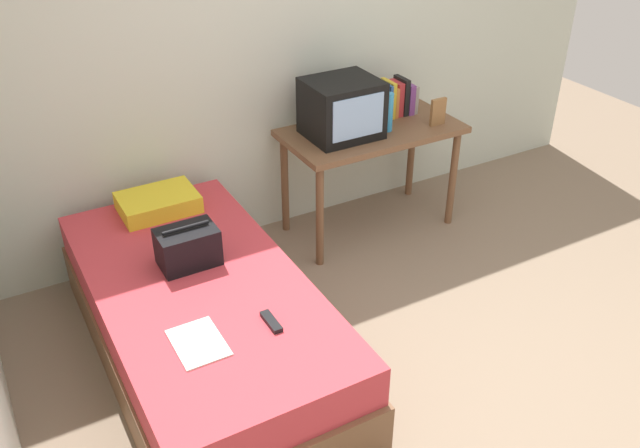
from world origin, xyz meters
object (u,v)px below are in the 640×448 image
at_px(desk, 371,142).
at_px(handbag, 188,247).
at_px(water_bottle, 388,112).
at_px(tv, 342,108).
at_px(remote_dark, 271,322).
at_px(magazine, 198,343).
at_px(bed, 203,322).
at_px(picture_frame, 438,112).
at_px(book_row, 395,99).
at_px(remote_silver, 167,270).
at_px(pillow, 158,202).

distance_m(desk, handbag, 1.56).
height_order(desk, water_bottle, water_bottle).
bearing_deg(tv, remote_dark, -132.10).
relative_size(handbag, remote_dark, 1.92).
bearing_deg(magazine, bed, 69.27).
xyz_separation_m(bed, picture_frame, (1.88, 0.56, 0.58)).
bearing_deg(book_row, water_bottle, -134.77).
bearing_deg(remote_silver, pillow, 75.74).
bearing_deg(magazine, pillow, 80.06).
relative_size(desk, book_row, 4.30).
xyz_separation_m(desk, book_row, (0.26, 0.13, 0.20)).
xyz_separation_m(handbag, magazine, (-0.18, -0.60, -0.10)).
bearing_deg(picture_frame, book_row, 116.16).
distance_m(desk, remote_silver, 1.69).
xyz_separation_m(picture_frame, remote_dark, (-1.71, -1.03, -0.31)).
distance_m(pillow, handbag, 0.60).
xyz_separation_m(tv, pillow, (-1.20, 0.04, -0.36)).
bearing_deg(picture_frame, remote_silver, -168.47).
distance_m(bed, magazine, 0.53).
height_order(desk, book_row, book_row).
bearing_deg(book_row, remote_dark, -140.06).
distance_m(picture_frame, handbag, 1.92).
xyz_separation_m(bed, book_row, (1.74, 0.85, 0.60)).
relative_size(bed, picture_frame, 11.14).
xyz_separation_m(tv, picture_frame, (0.63, -0.16, -0.09)).
relative_size(desk, water_bottle, 4.65).
height_order(desk, remote_silver, desk).
distance_m(bed, water_bottle, 1.78).
relative_size(bed, tv, 4.55).
distance_m(book_row, magazine, 2.32).
height_order(bed, remote_silver, remote_silver).
bearing_deg(remote_dark, pillow, 95.86).
distance_m(tv, remote_dark, 1.65).
bearing_deg(tv, water_bottle, -15.00).
bearing_deg(water_bottle, magazine, -147.73).
bearing_deg(remote_silver, picture_frame, 11.53).
bearing_deg(picture_frame, pillow, 173.51).
xyz_separation_m(bed, remote_silver, (-0.11, 0.16, 0.27)).
distance_m(magazine, remote_dark, 0.34).
bearing_deg(remote_dark, tv, 47.90).
distance_m(book_row, picture_frame, 0.32).
distance_m(water_bottle, handbag, 1.62).
relative_size(desk, magazine, 4.00).
relative_size(tv, picture_frame, 2.45).
bearing_deg(remote_dark, handbag, 103.93).
xyz_separation_m(tv, remote_silver, (-1.36, -0.57, -0.40)).
xyz_separation_m(handbag, remote_dark, (0.16, -0.64, -0.09)).
relative_size(bed, remote_dark, 12.82).
relative_size(picture_frame, magazine, 0.62).
bearing_deg(pillow, handbag, -92.97).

